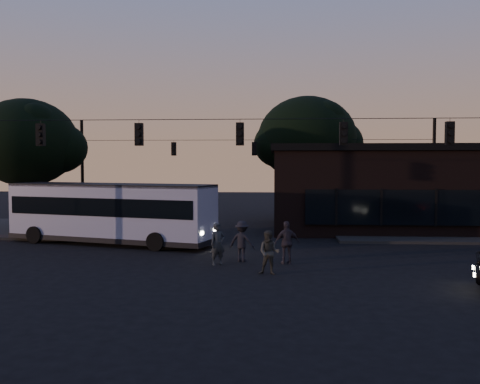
# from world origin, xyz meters

# --- Properties ---
(ground) EXTENTS (120.00, 120.00, 0.00)m
(ground) POSITION_xyz_m (0.00, 0.00, 0.00)
(ground) COLOR black
(ground) RESTS_ON ground
(sidewalk_far_right) EXTENTS (14.00, 10.00, 0.15)m
(sidewalk_far_right) POSITION_xyz_m (12.00, 14.00, 0.07)
(sidewalk_far_right) COLOR black
(sidewalk_far_right) RESTS_ON ground
(sidewalk_far_left) EXTENTS (14.00, 10.00, 0.15)m
(sidewalk_far_left) POSITION_xyz_m (-14.00, 14.00, 0.07)
(sidewalk_far_left) COLOR black
(sidewalk_far_left) RESTS_ON ground
(building) EXTENTS (15.40, 10.41, 5.40)m
(building) POSITION_xyz_m (9.00, 15.97, 2.71)
(building) COLOR black
(building) RESTS_ON ground
(tree_behind) EXTENTS (7.60, 7.60, 9.43)m
(tree_behind) POSITION_xyz_m (4.00, 22.00, 6.19)
(tree_behind) COLOR black
(tree_behind) RESTS_ON ground
(tree_left) EXTENTS (6.40, 6.40, 8.30)m
(tree_left) POSITION_xyz_m (-14.00, 13.00, 5.57)
(tree_left) COLOR black
(tree_left) RESTS_ON ground
(signal_rig_near) EXTENTS (26.24, 0.30, 7.50)m
(signal_rig_near) POSITION_xyz_m (0.00, 4.00, 4.45)
(signal_rig_near) COLOR black
(signal_rig_near) RESTS_ON ground
(signal_rig_far) EXTENTS (26.24, 0.30, 7.50)m
(signal_rig_far) POSITION_xyz_m (0.00, 20.00, 4.20)
(signal_rig_far) COLOR black
(signal_rig_far) RESTS_ON ground
(bus) EXTENTS (11.61, 5.69, 3.19)m
(bus) POSITION_xyz_m (-7.13, 8.15, 1.79)
(bus) COLOR #8489A9
(bus) RESTS_ON ground
(pedestrian_a) EXTENTS (0.77, 0.68, 1.76)m
(pedestrian_a) POSITION_xyz_m (-0.85, 2.65, 0.88)
(pedestrian_a) COLOR #202528
(pedestrian_a) RESTS_ON ground
(pedestrian_b) EXTENTS (0.91, 0.76, 1.69)m
(pedestrian_b) POSITION_xyz_m (1.33, 0.85, 0.85)
(pedestrian_b) COLOR #2C2D29
(pedestrian_b) RESTS_ON ground
(pedestrian_c) EXTENTS (1.15, 0.70, 1.83)m
(pedestrian_c) POSITION_xyz_m (2.06, 3.03, 0.91)
(pedestrian_c) COLOR #28242C
(pedestrian_c) RESTS_ON ground
(pedestrian_d) EXTENTS (1.29, 0.99, 1.77)m
(pedestrian_d) POSITION_xyz_m (0.12, 3.50, 0.88)
(pedestrian_d) COLOR black
(pedestrian_d) RESTS_ON ground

